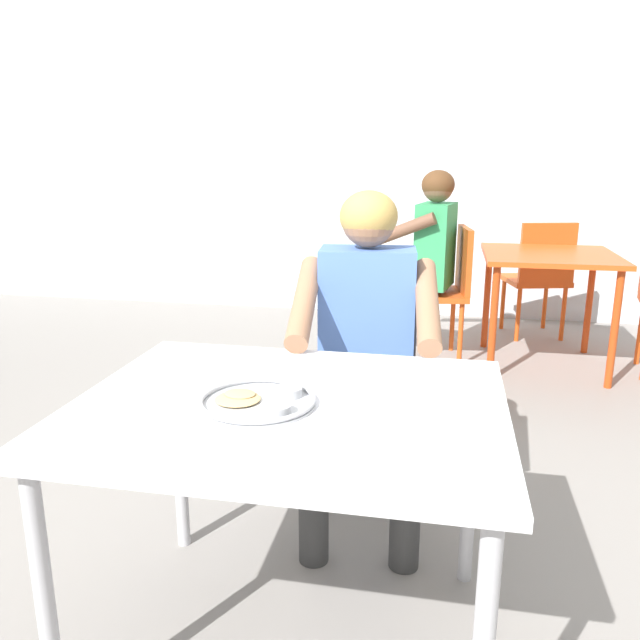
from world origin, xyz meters
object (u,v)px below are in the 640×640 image
(diner_foreground, at_px, (366,332))
(chair_foreground, at_px, (368,377))
(thali_tray, at_px, (259,400))
(chair_red_far, at_px, (540,272))
(table_foreground, at_px, (289,428))
(chair_red_left, at_px, (447,283))
(patron_background, at_px, (421,249))
(table_background_red, at_px, (549,268))

(diner_foreground, bearing_deg, chair_foreground, 93.94)
(thali_tray, xyz_separation_m, diner_foreground, (0.17, 0.73, -0.02))
(chair_foreground, distance_m, chair_red_far, 2.58)
(table_foreground, height_order, chair_red_left, chair_red_left)
(chair_foreground, bearing_deg, patron_background, 85.95)
(table_foreground, xyz_separation_m, chair_red_left, (0.39, 2.68, -0.14))
(chair_red_left, distance_m, patron_background, 0.28)
(table_background_red, xyz_separation_m, chair_red_left, (-0.62, 0.04, -0.13))
(diner_foreground, relative_size, patron_background, 0.98)
(table_foreground, relative_size, chair_red_far, 1.26)
(table_background_red, xyz_separation_m, chair_red_far, (0.05, 0.66, -0.14))
(chair_foreground, height_order, chair_red_far, chair_red_far)
(table_foreground, height_order, diner_foreground, diner_foreground)
(table_foreground, relative_size, diner_foreground, 0.90)
(chair_foreground, bearing_deg, chair_red_far, 68.20)
(table_foreground, bearing_deg, chair_red_far, 72.35)
(chair_foreground, xyz_separation_m, table_background_red, (0.91, 1.73, 0.16))
(thali_tray, height_order, chair_red_far, chair_red_far)
(patron_background, bearing_deg, chair_red_left, 7.08)
(thali_tray, distance_m, diner_foreground, 0.75)
(table_background_red, relative_size, chair_red_left, 0.93)
(patron_background, bearing_deg, table_background_red, -1.28)
(table_foreground, relative_size, chair_red_left, 1.24)
(chair_foreground, distance_m, table_background_red, 1.97)
(diner_foreground, xyz_separation_m, patron_background, (0.11, 1.96, 0.02))
(table_foreground, distance_m, thali_tray, 0.11)
(chair_foreground, xyz_separation_m, chair_red_far, (0.96, 2.39, 0.02))
(thali_tray, xyz_separation_m, chair_red_left, (0.46, 2.71, -0.23))
(thali_tray, bearing_deg, table_foreground, 27.00)
(diner_foreground, bearing_deg, chair_red_far, 70.10)
(diner_foreground, distance_m, chair_red_left, 2.01)
(chair_foreground, relative_size, diner_foreground, 0.67)
(chair_red_left, bearing_deg, chair_foreground, -99.51)
(diner_foreground, xyz_separation_m, chair_red_left, (0.28, 1.98, -0.21))
(table_foreground, height_order, patron_background, patron_background)
(thali_tray, xyz_separation_m, chair_red_far, (1.12, 3.33, -0.24))
(chair_red_left, xyz_separation_m, chair_red_far, (0.66, 0.62, -0.02))
(thali_tray, distance_m, patron_background, 2.70)
(chair_foreground, relative_size, chair_red_far, 0.93)
(diner_foreground, height_order, chair_red_far, diner_foreground)
(chair_foreground, distance_m, patron_background, 1.77)
(chair_red_far, bearing_deg, table_foreground, -107.65)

